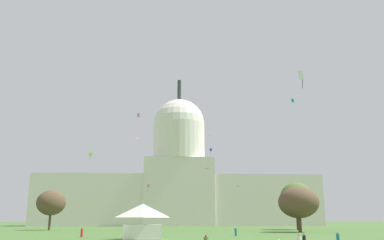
{
  "coord_description": "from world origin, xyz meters",
  "views": [
    {
      "loc": [
        0.05,
        -20.43,
        3.15
      ],
      "look_at": [
        5.81,
        72.65,
        25.84
      ],
      "focal_mm": 37.93,
      "sensor_mm": 36.0,
      "label": 1
    }
  ],
  "objects_px": {
    "kite_pink_high": "(138,115)",
    "kite_turquoise_mid": "(293,100)",
    "kite_cyan_mid": "(210,136)",
    "tree_west_far": "(51,203)",
    "kite_blue_mid": "(211,150)",
    "kite_white_mid": "(301,76)",
    "person_teal_front_center": "(338,239)",
    "person_teal_edge_east": "(236,232)",
    "person_red_back_left": "(82,233)",
    "tree_east_mid": "(298,202)",
    "event_tent": "(142,221)",
    "tree_east_far": "(297,198)",
    "capitol_building": "(179,182)",
    "kite_green_low": "(239,187)",
    "kite_yellow_mid": "(137,139)",
    "kite_magenta_low": "(148,186)",
    "kite_red_mid": "(206,169)",
    "kite_lime_mid": "(91,154)"
  },
  "relations": [
    {
      "from": "capitol_building",
      "to": "kite_green_low",
      "type": "distance_m",
      "value": 36.53
    },
    {
      "from": "tree_east_far",
      "to": "kite_green_low",
      "type": "bearing_deg",
      "value": 105.26
    },
    {
      "from": "kite_cyan_mid",
      "to": "tree_west_far",
      "type": "bearing_deg",
      "value": 129.98
    },
    {
      "from": "capitol_building",
      "to": "person_teal_edge_east",
      "type": "xyz_separation_m",
      "value": [
        7.45,
        -107.26,
        -18.16
      ]
    },
    {
      "from": "kite_pink_high",
      "to": "kite_white_mid",
      "type": "relative_size",
      "value": 1.12
    },
    {
      "from": "tree_east_mid",
      "to": "kite_pink_high",
      "type": "relative_size",
      "value": 4.63
    },
    {
      "from": "person_teal_edge_east",
      "to": "kite_white_mid",
      "type": "distance_m",
      "value": 33.15
    },
    {
      "from": "tree_west_far",
      "to": "person_red_back_left",
      "type": "xyz_separation_m",
      "value": [
        17.6,
        -43.75,
        -6.63
      ]
    },
    {
      "from": "capitol_building",
      "to": "tree_east_mid",
      "type": "xyz_separation_m",
      "value": [
        26.16,
        -86.8,
        -12.0
      ]
    },
    {
      "from": "event_tent",
      "to": "kite_pink_high",
      "type": "height_order",
      "value": "kite_pink_high"
    },
    {
      "from": "kite_turquoise_mid",
      "to": "kite_lime_mid",
      "type": "distance_m",
      "value": 67.97
    },
    {
      "from": "person_red_back_left",
      "to": "kite_white_mid",
      "type": "distance_m",
      "value": 44.89
    },
    {
      "from": "capitol_building",
      "to": "person_teal_edge_east",
      "type": "distance_m",
      "value": 109.04
    },
    {
      "from": "person_red_back_left",
      "to": "kite_yellow_mid",
      "type": "bearing_deg",
      "value": -91.92
    },
    {
      "from": "kite_white_mid",
      "to": "kite_blue_mid",
      "type": "bearing_deg",
      "value": -31.48
    },
    {
      "from": "kite_green_low",
      "to": "kite_magenta_low",
      "type": "height_order",
      "value": "kite_green_low"
    },
    {
      "from": "tree_east_mid",
      "to": "tree_west_far",
      "type": "distance_m",
      "value": 66.85
    },
    {
      "from": "kite_red_mid",
      "to": "kite_green_low",
      "type": "distance_m",
      "value": 32.03
    },
    {
      "from": "tree_west_far",
      "to": "person_teal_front_center",
      "type": "xyz_separation_m",
      "value": [
        52.81,
        -67.83,
        -6.65
      ]
    },
    {
      "from": "capitol_building",
      "to": "tree_east_mid",
      "type": "relative_size",
      "value": 9.34
    },
    {
      "from": "person_red_back_left",
      "to": "person_teal_front_center",
      "type": "relative_size",
      "value": 1.04
    },
    {
      "from": "person_teal_edge_east",
      "to": "kite_cyan_mid",
      "type": "xyz_separation_m",
      "value": [
        3.22,
        71.21,
        32.26
      ]
    },
    {
      "from": "event_tent",
      "to": "tree_west_far",
      "type": "relative_size",
      "value": 0.6
    },
    {
      "from": "person_teal_edge_east",
      "to": "person_teal_front_center",
      "type": "bearing_deg",
      "value": 29.65
    },
    {
      "from": "kite_pink_high",
      "to": "kite_cyan_mid",
      "type": "relative_size",
      "value": 0.84
    },
    {
      "from": "kite_blue_mid",
      "to": "kite_green_low",
      "type": "xyz_separation_m",
      "value": [
        12.89,
        22.1,
        -10.57
      ]
    },
    {
      "from": "kite_green_low",
      "to": "kite_magenta_low",
      "type": "xyz_separation_m",
      "value": [
        -32.92,
        -31.83,
        -2.14
      ]
    },
    {
      "from": "event_tent",
      "to": "tree_east_mid",
      "type": "bearing_deg",
      "value": 36.63
    },
    {
      "from": "tree_east_mid",
      "to": "kite_turquoise_mid",
      "type": "height_order",
      "value": "kite_turquoise_mid"
    },
    {
      "from": "kite_red_mid",
      "to": "kite_green_low",
      "type": "relative_size",
      "value": 0.7
    },
    {
      "from": "kite_magenta_low",
      "to": "kite_lime_mid",
      "type": "distance_m",
      "value": 21.96
    },
    {
      "from": "capitol_building",
      "to": "kite_magenta_low",
      "type": "relative_size",
      "value": 49.78
    },
    {
      "from": "kite_pink_high",
      "to": "kite_blue_mid",
      "type": "bearing_deg",
      "value": -96.13
    },
    {
      "from": "tree_west_far",
      "to": "kite_pink_high",
      "type": "xyz_separation_m",
      "value": [
        22.77,
        8.9,
        27.81
      ]
    },
    {
      "from": "person_teal_edge_east",
      "to": "kite_blue_mid",
      "type": "distance_m",
      "value": 61.53
    },
    {
      "from": "tree_east_far",
      "to": "person_red_back_left",
      "type": "height_order",
      "value": "tree_east_far"
    },
    {
      "from": "kite_white_mid",
      "to": "person_teal_front_center",
      "type": "bearing_deg",
      "value": -165.0
    },
    {
      "from": "person_red_back_left",
      "to": "tree_east_mid",
      "type": "bearing_deg",
      "value": -153.1
    },
    {
      "from": "kite_lime_mid",
      "to": "tree_west_far",
      "type": "bearing_deg",
      "value": -51.68
    },
    {
      "from": "capitol_building",
      "to": "person_red_back_left",
      "type": "bearing_deg",
      "value": -100.23
    },
    {
      "from": "kite_pink_high",
      "to": "person_teal_edge_east",
      "type": "bearing_deg",
      "value": -177.3
    },
    {
      "from": "kite_pink_high",
      "to": "kite_turquoise_mid",
      "type": "height_order",
      "value": "kite_pink_high"
    },
    {
      "from": "person_teal_edge_east",
      "to": "person_teal_front_center",
      "type": "height_order",
      "value": "person_teal_edge_east"
    },
    {
      "from": "kite_blue_mid",
      "to": "kite_turquoise_mid",
      "type": "bearing_deg",
      "value": 32.67
    },
    {
      "from": "tree_east_mid",
      "to": "person_teal_front_center",
      "type": "relative_size",
      "value": 8.58
    },
    {
      "from": "event_tent",
      "to": "kite_cyan_mid",
      "type": "height_order",
      "value": "kite_cyan_mid"
    },
    {
      "from": "capitol_building",
      "to": "kite_white_mid",
      "type": "xyz_separation_m",
      "value": [
        12.92,
        -131.93,
        3.3
      ]
    },
    {
      "from": "event_tent",
      "to": "tree_east_far",
      "type": "relative_size",
      "value": 0.49
    },
    {
      "from": "tree_east_far",
      "to": "kite_yellow_mid",
      "type": "xyz_separation_m",
      "value": [
        -49.28,
        35.67,
        23.54
      ]
    },
    {
      "from": "person_red_back_left",
      "to": "kite_turquoise_mid",
      "type": "height_order",
      "value": "kite_turquoise_mid"
    }
  ]
}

